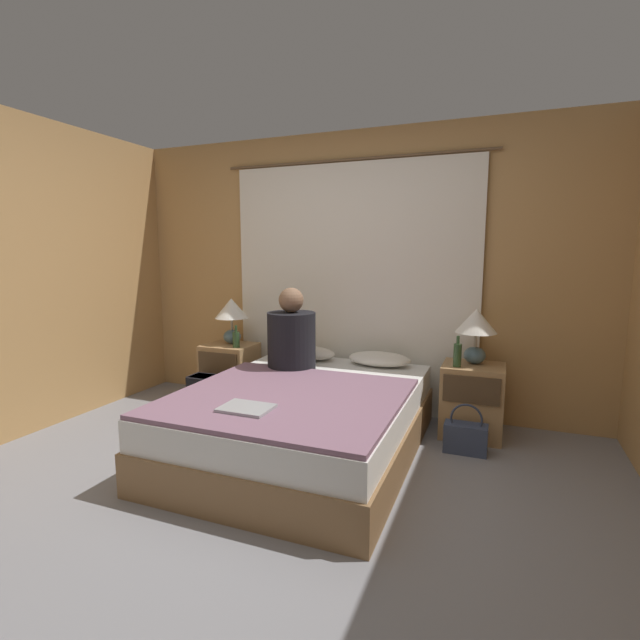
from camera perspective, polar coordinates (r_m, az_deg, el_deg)
ground_plane at (r=2.94m, az=-7.88°, el=-21.06°), size 16.00×16.00×0.00m
wall_back at (r=4.27m, az=4.08°, el=5.78°), size 4.47×0.06×2.50m
curtain_panel at (r=4.22m, az=3.80°, el=4.02°), size 2.46×0.02×2.25m
bed at (r=3.43m, az=-1.90°, el=-12.22°), size 1.53×2.02×0.48m
nightstand_left at (r=4.55m, az=-11.00°, el=-6.47°), size 0.46×0.41×0.57m
nightstand_right at (r=3.88m, az=18.21°, el=-9.37°), size 0.46×0.41×0.57m
lamp_left at (r=4.48m, az=-10.83°, el=0.86°), size 0.32×0.32×0.43m
lamp_right at (r=3.80m, az=18.66°, el=-0.76°), size 0.32×0.32×0.43m
pillow_left at (r=4.20m, az=-1.66°, el=-4.05°), size 0.53×0.29×0.12m
pillow_right at (r=3.99m, az=7.32°, el=-4.79°), size 0.53×0.29×0.12m
blanket_on_bed at (r=3.10m, az=-4.03°, el=-9.46°), size 1.47×1.40×0.03m
person_left_in_bed at (r=3.82m, az=-3.53°, el=-2.09°), size 0.40×0.40×0.68m
beer_bottle_on_left_stand at (r=4.32m, az=-10.29°, el=-2.32°), size 0.06×0.06×0.20m
beer_bottle_on_right_stand at (r=3.70m, az=16.56°, el=-4.08°), size 0.06×0.06×0.24m
laptop_on_bed at (r=2.85m, az=-9.06°, el=-10.65°), size 0.30×0.23×0.02m
backpack_on_floor at (r=4.29m, az=-13.86°, el=-8.67°), size 0.29×0.20×0.35m
handbag_on_floor at (r=3.61m, az=17.48°, el=-13.55°), size 0.30×0.15×0.37m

